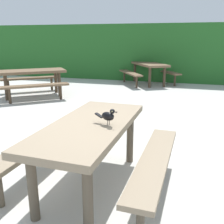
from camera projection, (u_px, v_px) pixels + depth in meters
ground_plane at (88, 178)px, 3.09m from camera, size 60.00×60.00×0.00m
hedge_wall at (164, 52)px, 10.47m from camera, size 28.00×2.20×2.11m
picnic_table_foreground at (90, 139)px, 2.81m from camera, size 1.73×1.82×0.74m
bird_grackle at (109, 116)px, 2.65m from camera, size 0.27×0.14×0.18m
picnic_table_mid_left at (149, 68)px, 9.26m from camera, size 2.33×2.34×0.74m
picnic_table_mid_right at (32, 77)px, 7.28m from camera, size 2.39×2.38×0.74m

